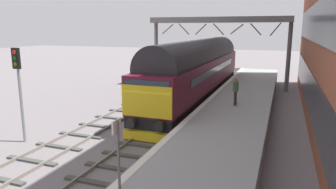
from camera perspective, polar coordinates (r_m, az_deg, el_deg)
name	(u,v)px	position (r m, az deg, el deg)	size (l,w,h in m)	color
ground_plane	(156,134)	(16.91, -2.16, -7.12)	(140.00, 140.00, 0.00)	slate
track_main	(156,133)	(16.90, -2.17, -6.94)	(2.50, 60.00, 0.15)	slate
track_adjacent_west	(99,126)	(18.48, -12.47, -5.55)	(2.50, 60.00, 0.15)	gray
station_platform	(224,132)	(15.81, 10.07, -6.76)	(4.00, 44.00, 1.01)	#969A9A
diesel_locomotive	(199,68)	(24.45, 5.57, 4.74)	(2.74, 20.20, 4.68)	black
signal_post_mid	(19,83)	(16.59, -25.36, 1.93)	(0.44, 0.22, 4.63)	gray
platform_number_sign	(118,145)	(8.83, -9.09, -9.01)	(0.10, 0.44, 2.08)	slate
waiting_passenger	(236,89)	(19.09, 12.16, 1.01)	(0.37, 0.51, 1.64)	#342D37
overhead_footbridge	(219,24)	(29.99, 9.16, 12.53)	(12.86, 2.00, 6.53)	slate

